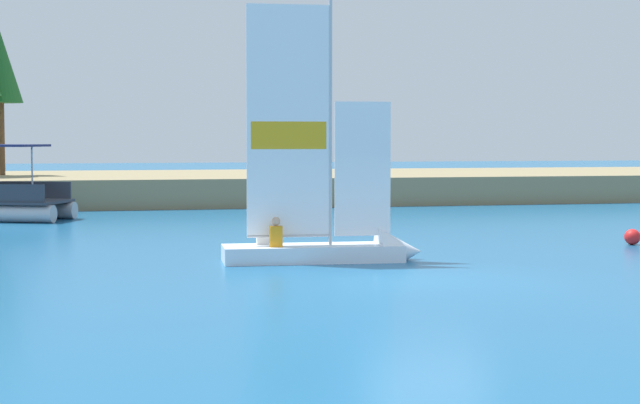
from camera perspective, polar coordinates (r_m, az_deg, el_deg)
ground_plane at (r=21.18m, az=5.87°, el=-4.25°), size 200.00×200.00×0.00m
shore_bank at (r=48.55m, az=-4.65°, el=0.84°), size 80.00×12.54×1.20m
sailboat at (r=24.32m, az=1.18°, el=-1.91°), size 4.71×1.49×6.48m
channel_buoy at (r=29.21m, az=16.59°, el=-1.82°), size 0.43×0.43×0.43m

